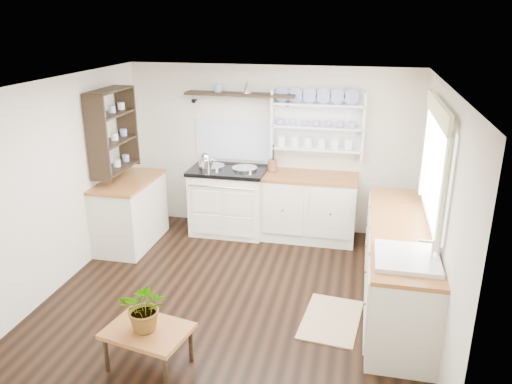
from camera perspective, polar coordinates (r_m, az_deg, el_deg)
floor at (r=5.71m, az=-2.07°, el=-11.18°), size 4.00×3.80×0.01m
wall_back at (r=6.99m, az=1.67°, el=4.91°), size 4.00×0.02×2.30m
wall_right at (r=5.12m, az=20.00°, el=-1.86°), size 0.02×3.80×2.30m
wall_left at (r=6.02m, az=-21.00°, el=1.13°), size 0.02×3.80×2.30m
ceiling at (r=4.95m, az=-2.40°, el=12.37°), size 4.00×3.80×0.01m
window at (r=5.13m, az=19.78°, el=3.09°), size 0.08×1.55×1.22m
aga_cooker at (r=7.00m, az=-3.12°, el=-0.89°), size 1.04×0.72×0.96m
back_cabinets at (r=6.84m, az=6.09°, el=-1.62°), size 1.27×0.63×0.90m
right_cabinets at (r=5.46m, az=15.90°, el=-8.04°), size 0.62×2.43×0.90m
belfast_sink at (r=4.64m, az=16.74°, el=-8.53°), size 0.55×0.60×0.45m
left_cabinets at (r=6.83m, az=-14.18°, el=-2.16°), size 0.62×1.13×0.90m
plate_rack at (r=6.78m, az=7.10°, el=7.82°), size 1.20×0.22×0.90m
high_shelf at (r=6.81m, az=-1.84°, el=11.02°), size 1.50×0.29×0.16m
left_shelving at (r=6.58m, az=-16.06°, el=6.80°), size 0.28×0.80×1.05m
kettle at (r=6.79m, az=-5.76°, el=3.48°), size 0.19×0.19×0.24m
utensil_crock at (r=6.82m, az=1.88°, el=3.07°), size 0.13×0.13×0.15m
center_table at (r=4.55m, az=-12.26°, el=-15.52°), size 0.78×0.63×0.38m
potted_plant at (r=4.41m, az=-12.52°, el=-12.68°), size 0.44×0.40×0.44m
floor_rug at (r=5.27m, az=8.58°, el=-14.20°), size 0.64×0.90×0.02m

